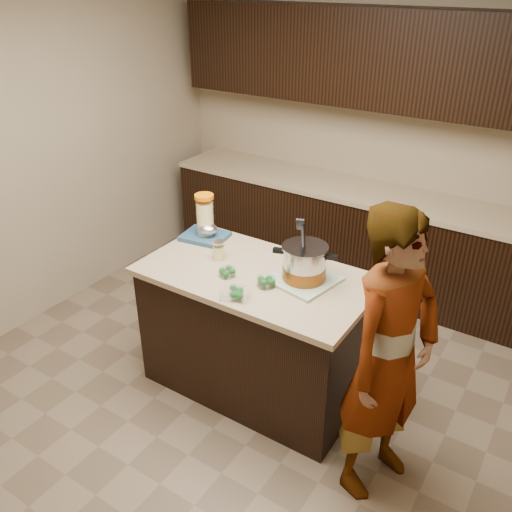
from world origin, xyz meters
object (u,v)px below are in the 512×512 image
at_px(island, 256,331).
at_px(stock_pot, 304,265).
at_px(person, 389,359).
at_px(lemonade_pitcher, 205,218).

height_order(island, stock_pot, stock_pot).
height_order(stock_pot, person, person).
relative_size(island, lemonade_pitcher, 4.58).
bearing_deg(person, lemonade_pitcher, 89.89).
xyz_separation_m(stock_pot, person, (0.68, -0.35, -0.18)).
bearing_deg(person, island, 92.31).
relative_size(island, person, 0.87).
xyz_separation_m(stock_pot, lemonade_pitcher, (-0.86, 0.15, 0.04)).
distance_m(island, lemonade_pitcher, 0.85).
xyz_separation_m(island, stock_pot, (0.30, 0.08, 0.56)).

